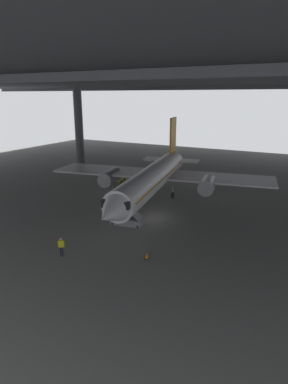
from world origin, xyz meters
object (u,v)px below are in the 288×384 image
(crew_worker_near_nose, at_px, (61,246))
(baggage_tug, at_px, (119,178))
(airplane_main, at_px, (154,177))
(boarding_stairs, at_px, (126,218))
(crew_worker_by_stairs, at_px, (128,211))
(traffic_cone_orange, at_px, (147,255))

(crew_worker_near_nose, height_order, baggage_tug, crew_worker_near_nose)
(airplane_main, distance_m, crew_worker_near_nose, 18.45)
(boarding_stairs, bearing_deg, crew_worker_by_stairs, 117.04)
(airplane_main, bearing_deg, traffic_cone_orange, -65.88)
(traffic_cone_orange, bearing_deg, crew_worker_by_stairs, 129.78)
(crew_worker_near_nose, bearing_deg, airplane_main, 89.78)
(baggage_tug, bearing_deg, boarding_stairs, -55.86)
(traffic_cone_orange, relative_size, baggage_tug, 0.25)
(boarding_stairs, xyz_separation_m, crew_worker_near_nose, (-1.18, -9.27, 0.31))
(crew_worker_by_stairs, relative_size, traffic_cone_orange, 2.61)
(baggage_tug, bearing_deg, airplane_main, -35.23)
(crew_worker_near_nose, distance_m, baggage_tug, 26.89)
(crew_worker_near_nose, xyz_separation_m, traffic_cone_orange, (6.87, 3.12, -0.73))
(boarding_stairs, xyz_separation_m, traffic_cone_orange, (5.69, -6.15, -0.42))
(crew_worker_near_nose, bearing_deg, boarding_stairs, 82.73)
(crew_worker_near_nose, distance_m, traffic_cone_orange, 7.58)
(crew_worker_by_stairs, height_order, baggage_tug, crew_worker_by_stairs)
(boarding_stairs, relative_size, traffic_cone_orange, 7.39)
(crew_worker_near_nose, height_order, crew_worker_by_stairs, crew_worker_near_nose)
(boarding_stairs, height_order, crew_worker_by_stairs, boarding_stairs)
(boarding_stairs, distance_m, traffic_cone_orange, 8.39)
(airplane_main, height_order, crew_worker_by_stairs, airplane_main)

